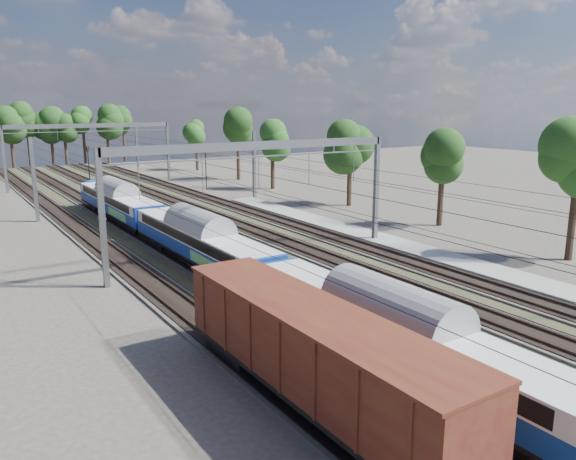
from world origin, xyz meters
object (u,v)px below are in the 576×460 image
freight_boxcar (313,351)px  worker (123,186)px  signal_near (89,162)px  signal_far (206,163)px  emu_train (202,236)px

freight_boxcar → worker: 61.09m
signal_near → signal_far: bearing=-29.6°
emu_train → signal_near: (3.40, 45.44, 1.34)m
emu_train → freight_boxcar: size_ratio=3.90×
worker → emu_train: bearing=151.1°
worker → signal_far: 11.63m
emu_train → signal_near: size_ratio=10.05×
worker → signal_far: size_ratio=0.26×
emu_train → signal_far: signal_far is taller
emu_train → signal_near: bearing=85.7°
signal_far → signal_near: bearing=161.1°
emu_train → freight_boxcar: (-4.50, -20.00, -0.02)m
emu_train → worker: size_ratio=38.10×
emu_train → signal_near: 45.59m
emu_train → worker: 40.63m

